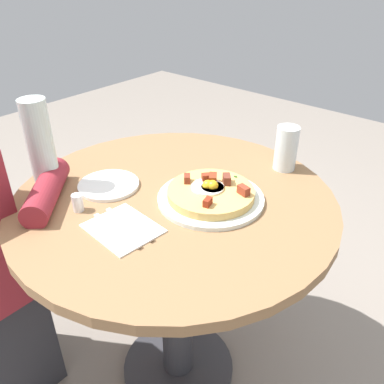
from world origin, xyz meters
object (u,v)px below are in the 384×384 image
(knife, at_px, (117,230))
(water_glass, at_px, (286,148))
(dining_table, at_px, (175,247))
(breakfast_pizza, at_px, (211,192))
(water_bottle, at_px, (41,145))
(salt_shaker, at_px, (78,203))
(bread_plate, at_px, (109,185))
(fork, at_px, (129,224))
(pizza_plate, at_px, (211,198))

(knife, distance_m, water_glass, 0.57)
(dining_table, distance_m, water_glass, 0.45)
(breakfast_pizza, distance_m, water_bottle, 0.48)
(water_bottle, xyz_separation_m, salt_shaker, (0.17, -0.02, -0.10))
(bread_plate, height_order, fork, bread_plate)
(dining_table, relative_size, knife, 4.94)
(breakfast_pizza, distance_m, knife, 0.27)
(dining_table, distance_m, fork, 0.25)
(breakfast_pizza, bearing_deg, water_glass, 78.70)
(dining_table, height_order, knife, knife)
(knife, relative_size, water_glass, 1.33)
(pizza_plate, relative_size, water_glass, 2.12)
(dining_table, xyz_separation_m, water_glass, (0.15, 0.34, 0.25))
(dining_table, height_order, pizza_plate, pizza_plate)
(dining_table, bearing_deg, fork, -86.98)
(knife, bearing_deg, fork, -90.00)
(water_glass, height_order, water_bottle, water_bottle)
(fork, height_order, knife, same)
(fork, bearing_deg, pizza_plate, -104.81)
(dining_table, xyz_separation_m, fork, (0.01, -0.17, 0.19))
(pizza_plate, distance_m, water_bottle, 0.48)
(bread_plate, relative_size, water_glass, 1.28)
(bread_plate, relative_size, salt_shaker, 3.71)
(fork, relative_size, knife, 1.00)
(breakfast_pizza, relative_size, fork, 1.30)
(dining_table, distance_m, knife, 0.28)
(knife, bearing_deg, water_bottle, 1.69)
(breakfast_pizza, height_order, water_bottle, water_bottle)
(pizza_plate, xyz_separation_m, fork, (-0.08, -0.22, 0.00))
(pizza_plate, bearing_deg, dining_table, -150.21)
(breakfast_pizza, bearing_deg, bread_plate, -153.28)
(water_glass, bearing_deg, salt_shaker, -117.51)
(pizza_plate, xyz_separation_m, bread_plate, (-0.27, -0.13, -0.00))
(water_bottle, bearing_deg, fork, 3.22)
(pizza_plate, relative_size, salt_shaker, 6.16)
(bread_plate, bearing_deg, dining_table, 24.67)
(water_glass, distance_m, salt_shaker, 0.63)
(bread_plate, bearing_deg, knife, -34.55)
(fork, distance_m, salt_shaker, 0.16)
(fork, relative_size, water_bottle, 0.70)
(breakfast_pizza, height_order, bread_plate, breakfast_pizza)
(breakfast_pizza, height_order, fork, breakfast_pizza)
(pizza_plate, bearing_deg, water_bottle, -148.93)
(water_glass, bearing_deg, dining_table, -113.13)
(dining_table, bearing_deg, knife, -88.35)
(knife, xyz_separation_m, water_bottle, (-0.32, 0.02, 0.12))
(water_glass, height_order, salt_shaker, water_glass)
(dining_table, distance_m, breakfast_pizza, 0.23)
(fork, xyz_separation_m, salt_shaker, (-0.15, -0.04, 0.02))
(fork, distance_m, knife, 0.04)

